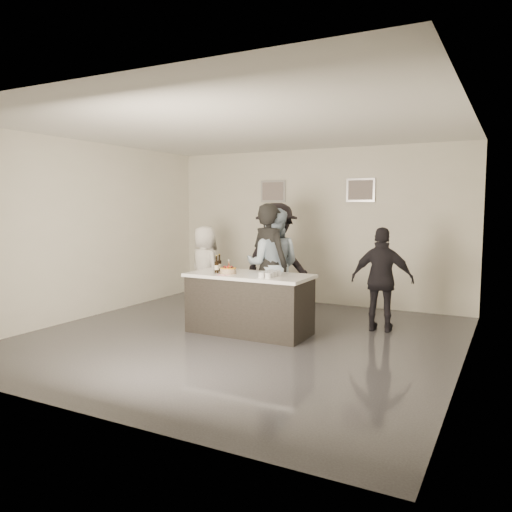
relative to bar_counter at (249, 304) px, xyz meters
The scene contains 19 objects.
floor 0.54m from the bar_counter, 88.91° to the right, with size 6.00×6.00×0.00m, color #3D3D42.
ceiling 2.57m from the bar_counter, 88.91° to the right, with size 6.00×6.00×0.00m, color white.
wall_back 2.90m from the bar_counter, 89.88° to the left, with size 6.00×0.04×3.00m, color silver.
wall_front 3.46m from the bar_counter, 89.90° to the right, with size 6.00×0.04×3.00m, color silver.
wall_left 3.19m from the bar_counter, behind, with size 0.04×6.00×3.00m, color silver.
wall_right 3.20m from the bar_counter, ahead, with size 0.04×6.00×3.00m, color silver.
picture_left 3.32m from the bar_counter, 108.48° to the left, with size 0.54×0.04×0.44m, color #B2B2B7.
picture_right 3.32m from the bar_counter, 71.30° to the left, with size 0.54×0.04×0.44m, color #B2B2B7.
bar_counter is the anchor object (origin of this frame).
cake 0.58m from the bar_counter, 159.90° to the right, with size 0.24×0.24×0.08m, color orange.
beer_bottle_a 0.80m from the bar_counter, behind, with size 0.07×0.07×0.26m, color black.
beer_bottle_b 0.77m from the bar_counter, 163.11° to the right, with size 0.07×0.07×0.26m, color black.
tumbler_cluster 0.64m from the bar_counter, 17.65° to the right, with size 0.19×0.40×0.08m, color orange.
candles 0.63m from the bar_counter, 137.65° to the right, with size 0.24×0.08×0.01m, color pink.
person_main_black 0.89m from the bar_counter, 90.84° to the left, with size 0.71×0.47×1.95m, color black.
person_main_blue 0.98m from the bar_counter, 91.05° to the left, with size 0.91×0.71×1.87m, color #A4BDD7.
person_guest_left 1.87m from the bar_counter, 144.51° to the left, with size 0.76×0.49×1.55m, color white.
person_guest_right 2.05m from the bar_counter, 31.40° to the left, with size 0.93×0.39×1.59m, color black.
person_guest_back 1.44m from the bar_counter, 97.79° to the left, with size 1.26×0.73×1.96m, color black.
Camera 1 is at (3.50, -6.18, 1.92)m, focal length 35.00 mm.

